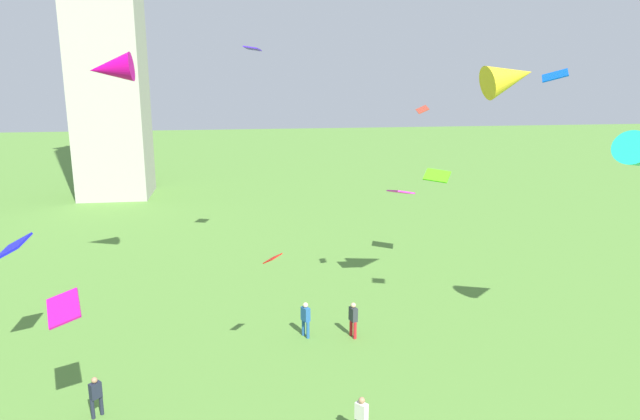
# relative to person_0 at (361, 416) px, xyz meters

# --- Properties ---
(person_0) EXTENTS (0.47, 0.49, 1.67)m
(person_0) POSITION_rel_person_0_xyz_m (0.00, 0.00, 0.00)
(person_0) COLOR #2D3338
(person_0) RESTS_ON ground_plane
(person_1) EXTENTS (0.45, 0.53, 1.78)m
(person_1) POSITION_rel_person_0_xyz_m (-1.02, 8.42, 0.06)
(person_1) COLOR #235693
(person_1) RESTS_ON ground_plane
(person_3) EXTENTS (0.40, 0.54, 1.79)m
(person_3) POSITION_rel_person_0_xyz_m (1.26, 8.08, 0.07)
(person_3) COLOR red
(person_3) RESTS_ON ground_plane
(person_5) EXTENTS (0.47, 0.47, 1.62)m
(person_5) POSITION_rel_person_0_xyz_m (-9.54, 2.74, -0.02)
(person_5) COLOR #1E2333
(person_5) RESTS_ON ground_plane
(kite_flying_0) EXTENTS (2.58, 1.71, 2.03)m
(kite_flying_0) POSITION_rel_person_0_xyz_m (8.27, 7.91, 11.41)
(kite_flying_0) COLOR gold
(kite_flying_1) EXTENTS (1.44, 1.61, 0.88)m
(kite_flying_1) POSITION_rel_person_0_xyz_m (-9.96, 1.50, 3.99)
(kite_flying_1) COLOR #BF1089
(kite_flying_2) EXTENTS (0.85, 0.93, 0.34)m
(kite_flying_2) POSITION_rel_person_0_xyz_m (-2.72, 5.21, 4.20)
(kite_flying_2) COLOR red
(kite_flying_3) EXTENTS (1.06, 1.04, 0.56)m
(kite_flying_3) POSITION_rel_person_0_xyz_m (8.21, 3.88, 11.55)
(kite_flying_3) COLOR blue
(kite_flying_4) EXTENTS (1.17, 1.46, 0.31)m
(kite_flying_4) POSITION_rel_person_0_xyz_m (-2.98, 18.96, 12.95)
(kite_flying_4) COLOR #431FD3
(kite_flying_6) EXTENTS (1.11, 1.76, 0.77)m
(kite_flying_6) POSITION_rel_person_0_xyz_m (-13.33, 6.82, 4.65)
(kite_flying_6) COLOR #1415C7
(kite_flying_7) EXTENTS (0.55, 0.84, 0.40)m
(kite_flying_7) POSITION_rel_person_0_xyz_m (4.83, 9.75, 9.89)
(kite_flying_7) COLOR #BB3D28
(kite_flying_8) EXTENTS (2.29, 1.55, 1.73)m
(kite_flying_8) POSITION_rel_person_0_xyz_m (-10.45, 14.71, 11.79)
(kite_flying_8) COLOR #C1067E
(kite_flying_9) EXTENTS (1.28, 1.62, 0.53)m
(kite_flying_9) POSITION_rel_person_0_xyz_m (4.85, 13.17, 5.13)
(kite_flying_9) COLOR #E729B7
(kite_flying_10) EXTENTS (2.95, 2.87, 2.35)m
(kite_flying_10) POSITION_rel_person_0_xyz_m (12.63, 4.71, 8.18)
(kite_flying_10) COLOR #1AC4A7
(kite_flying_11) EXTENTS (1.83, 1.61, 0.73)m
(kite_flying_11) POSITION_rel_person_0_xyz_m (8.28, 17.14, 5.25)
(kite_flying_11) COLOR #4ED614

